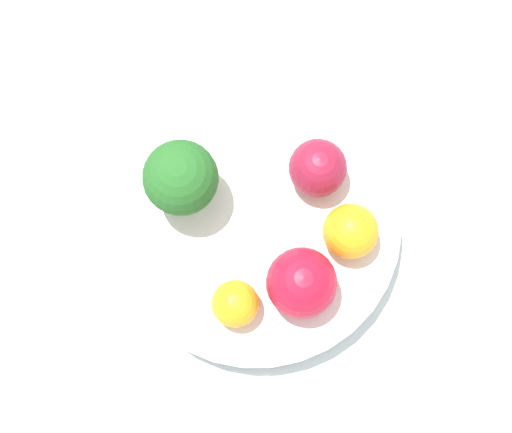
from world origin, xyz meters
TOP-DOWN VIEW (x-y plane):
  - ground_plane at (0.00, 0.00)m, footprint 6.00×6.00m
  - table_surface at (0.00, 0.00)m, footprint 1.20×1.20m
  - bowl at (0.00, 0.00)m, footprint 0.24×0.24m
  - broccoli at (-0.06, 0.02)m, footprint 0.06×0.06m
  - apple_red at (0.04, -0.05)m, footprint 0.06×0.06m
  - apple_green at (0.05, 0.04)m, footprint 0.05×0.05m
  - orange_front at (-0.01, -0.07)m, footprint 0.04×0.04m
  - orange_back at (0.08, -0.01)m, footprint 0.05×0.05m

SIDE VIEW (x-z plane):
  - ground_plane at x=0.00m, z-range 0.00..0.00m
  - table_surface at x=0.00m, z-range 0.00..0.02m
  - bowl at x=0.00m, z-range 0.02..0.05m
  - orange_front at x=-0.01m, z-range 0.05..0.09m
  - orange_back at x=0.08m, z-range 0.05..0.10m
  - apple_green at x=0.05m, z-range 0.05..0.10m
  - apple_red at x=0.04m, z-range 0.05..0.11m
  - broccoli at x=-0.06m, z-range 0.06..0.14m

